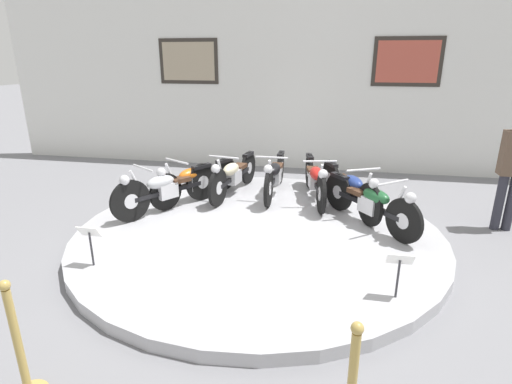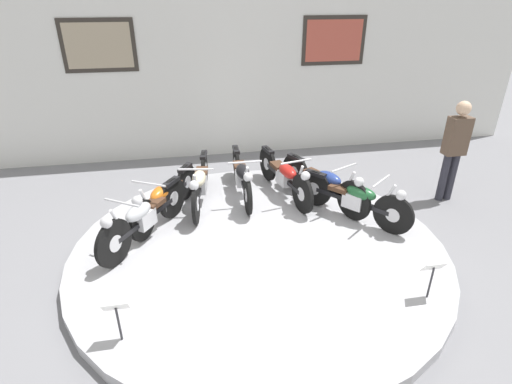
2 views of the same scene
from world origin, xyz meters
The scene contains 13 objects.
ground_plane centered at (0.00, 0.00, 0.00)m, with size 60.00×60.00×0.00m, color slate.
display_platform centered at (0.00, 0.00, 0.07)m, with size 5.20×5.20×0.15m, color #ADADB2.
back_wall centered at (0.00, 4.07, 2.19)m, with size 14.00×0.22×4.38m.
motorcycle_silver centered at (-1.57, 0.42, 0.53)m, with size 1.14×1.70×0.80m.
motorcycle_orange centered at (-1.29, 0.99, 0.52)m, with size 0.98×1.74×0.78m.
motorcycle_cream centered at (-0.72, 1.40, 0.53)m, with size 0.54×1.96×0.79m.
motorcycle_black centered at (0.00, 1.54, 0.53)m, with size 0.54×1.98×0.79m.
motorcycle_red centered at (0.72, 1.40, 0.53)m, with size 0.59×1.96×0.80m.
motorcycle_blue centered at (1.29, 0.99, 0.53)m, with size 0.91×1.81×0.80m.
motorcycle_green centered at (1.57, 0.42, 0.52)m, with size 1.27×1.57×0.78m.
info_placard_front_left centered at (-1.72, -1.45, 0.51)m, with size 0.26×0.11×0.51m.
info_placard_front_centre centered at (1.72, -1.45, 0.51)m, with size 0.26×0.11×0.51m.
visitor_standing centered at (3.57, 1.01, 1.02)m, with size 0.36×0.23×1.77m.
Camera 2 is at (-0.92, -4.63, 3.34)m, focal length 28.00 mm.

